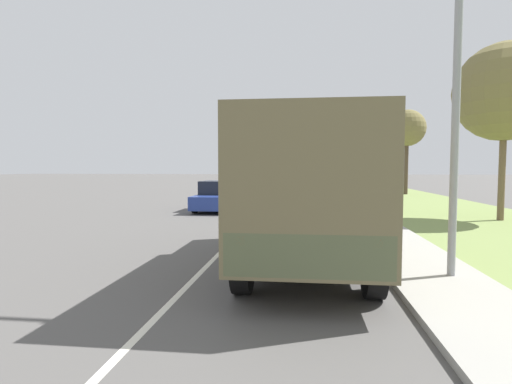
{
  "coord_description": "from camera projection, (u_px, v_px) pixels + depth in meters",
  "views": [
    {
      "loc": [
        2.04,
        3.35,
        2.1
      ],
      "look_at": [
        0.84,
        13.37,
        1.48
      ],
      "focal_mm": 28.0,
      "sensor_mm": 36.0,
      "label": 1
    }
  ],
  "objects": [
    {
      "name": "lamp_post",
      "position": [
        447.0,
        17.0,
        7.09
      ],
      "size": [
        1.69,
        0.24,
        7.93
      ],
      "color": "gray",
      "rests_on": "sidewalk_right"
    },
    {
      "name": "car_third_ahead",
      "position": [
        301.0,
        181.0,
        42.28
      ],
      "size": [
        1.75,
        4.72,
        1.42
      ],
      "color": "silver",
      "rests_on": "ground"
    },
    {
      "name": "tree_mid_right",
      "position": [
        505.0,
        92.0,
        15.5
      ],
      "size": [
        3.8,
        3.8,
        6.93
      ],
      "color": "brown",
      "rests_on": "grass_strip_right"
    },
    {
      "name": "sidewalk_right",
      "position": [
        331.0,
        190.0,
        36.15
      ],
      "size": [
        1.8,
        120.0,
        0.12
      ],
      "color": "#9E9B93",
      "rests_on": "ground"
    },
    {
      "name": "lane_centre_stripe",
      "position": [
        281.0,
        190.0,
        36.69
      ],
      "size": [
        0.12,
        120.0,
        0.0
      ],
      "color": "silver",
      "rests_on": "ground"
    },
    {
      "name": "car_second_ahead",
      "position": [
        252.0,
        187.0,
        28.88
      ],
      "size": [
        1.9,
        4.61,
        1.63
      ],
      "color": "#B7BABF",
      "rests_on": "ground"
    },
    {
      "name": "car_nearest_ahead",
      "position": [
        219.0,
        197.0,
        19.66
      ],
      "size": [
        1.83,
        4.38,
        1.45
      ],
      "color": "navy",
      "rests_on": "ground"
    },
    {
      "name": "military_truck",
      "position": [
        307.0,
        187.0,
        8.49
      ],
      "size": [
        2.42,
        6.78,
        3.01
      ],
      "color": "#545B3D",
      "rests_on": "ground"
    },
    {
      "name": "ground_plane",
      "position": [
        281.0,
        190.0,
        36.69
      ],
      "size": [
        180.0,
        180.0,
        0.0
      ],
      "primitive_type": "plane",
      "color": "#565451"
    },
    {
      "name": "grass_strip_right",
      "position": [
        381.0,
        191.0,
        35.64
      ],
      "size": [
        7.0,
        120.0,
        0.02
      ],
      "color": "olive",
      "rests_on": "ground"
    },
    {
      "name": "tree_far_right",
      "position": [
        407.0,
        129.0,
        30.92
      ],
      "size": [
        2.82,
        2.82,
        6.57
      ],
      "color": "#4C3D2D",
      "rests_on": "grass_strip_right"
    }
  ]
}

